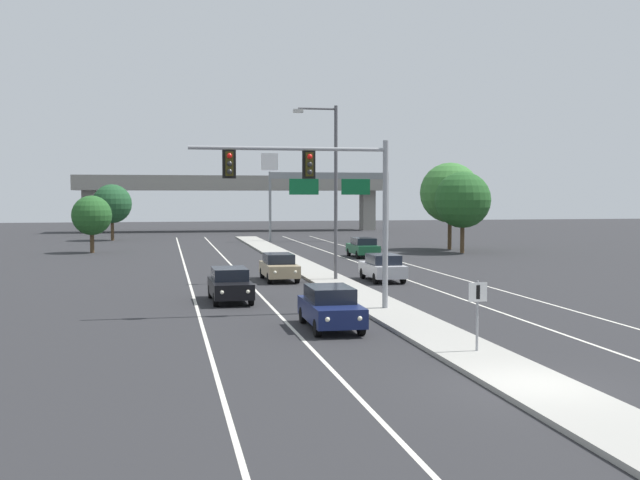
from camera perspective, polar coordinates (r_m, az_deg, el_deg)
name	(u,v)px	position (r m, az deg, el deg)	size (l,w,h in m)	color
ground_plane	(535,389)	(21.29, 15.43, -10.45)	(260.00, 260.00, 0.00)	#28282B
median_island	(362,297)	(37.95, 3.09, -4.18)	(2.40, 110.00, 0.15)	#9E9B93
lane_stripe_oncoming_center	(250,284)	(43.98, -5.15, -3.25)	(0.14, 100.00, 0.01)	silver
lane_stripe_receding_center	(410,281)	(45.94, 6.60, -2.98)	(0.14, 100.00, 0.01)	silver
edge_stripe_left	(190,286)	(43.75, -9.46, -3.31)	(0.14, 100.00, 0.01)	silver
edge_stripe_right	(463,280)	(47.06, 10.43, -2.86)	(0.14, 100.00, 0.01)	silver
overhead_signal_mast	(323,186)	(32.87, 0.21, 3.94)	(8.46, 0.44, 7.20)	gray
median_sign_post	(477,305)	(24.85, 11.45, -4.70)	(0.60, 0.10, 2.20)	gray
street_lamp_median	(332,182)	(45.03, 0.89, 4.30)	(2.58, 0.28, 10.00)	#4C4C51
car_oncoming_navy	(330,307)	(29.31, 0.77, -4.93)	(1.84, 4.48, 1.58)	#141E4C
car_oncoming_black	(230,284)	(36.99, -6.61, -3.23)	(1.88, 4.49, 1.58)	black
car_oncoming_tan	(279,267)	(45.71, -3.02, -1.96)	(1.85, 4.48, 1.58)	tan
car_receding_silver	(383,267)	(45.52, 4.60, -1.99)	(1.85, 4.48, 1.58)	#B7B7BC
car_receding_green	(363,247)	(62.87, 3.16, -0.52)	(1.82, 4.47, 1.58)	#195633
highway_sign_gantry	(330,184)	(84.31, 0.71, 4.09)	(13.28, 0.42, 7.50)	gray
overpass_bridge	(233,189)	(108.40, -6.37, 3.70)	(42.40, 6.40, 7.65)	gray
tree_far_left_b	(92,215)	(70.23, -16.37, 1.73)	(3.44, 3.44, 4.98)	#4C3823
tree_far_right_b	(463,200)	(68.25, 10.40, 2.90)	(4.86, 4.86, 7.03)	#4C3823
tree_far_right_c	(450,193)	(72.65, 9.49, 3.43)	(5.53, 5.53, 8.00)	#4C3823
tree_far_left_a	(112,204)	(88.76, -14.98, 2.58)	(4.29, 4.29, 6.21)	#4C3823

